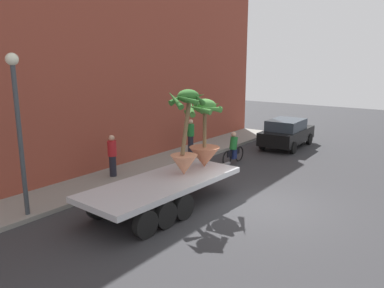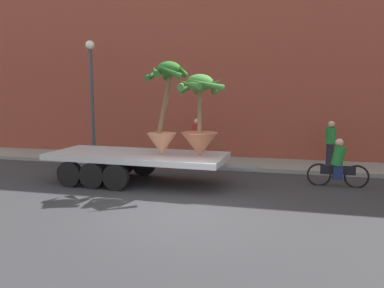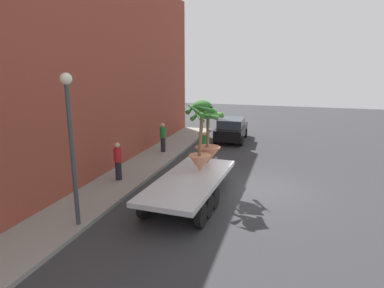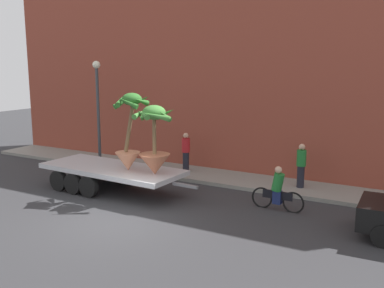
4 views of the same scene
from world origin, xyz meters
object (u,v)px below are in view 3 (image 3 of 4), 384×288
(street_lamp, at_px, (71,131))
(parked_car, at_px, (231,129))
(potted_palm_rear, at_px, (201,140))
(cyclist, at_px, (205,146))
(pedestrian_near_gate, at_px, (163,137))
(flatbed_trailer, at_px, (188,186))
(pedestrian_far_left, at_px, (118,161))
(potted_palm_middle, at_px, (208,139))

(street_lamp, bearing_deg, parked_car, -10.04)
(potted_palm_rear, distance_m, parked_car, 10.10)
(cyclist, relative_size, pedestrian_near_gate, 1.08)
(potted_palm_rear, bearing_deg, flatbed_trailer, 172.93)
(flatbed_trailer, bearing_deg, pedestrian_far_left, 69.20)
(flatbed_trailer, xyz_separation_m, potted_palm_middle, (2.36, -0.17, 1.30))
(potted_palm_rear, distance_m, potted_palm_middle, 1.12)
(parked_car, bearing_deg, potted_palm_rear, -177.10)
(parked_car, distance_m, pedestrian_near_gate, 5.68)
(pedestrian_near_gate, distance_m, street_lamp, 9.67)
(cyclist, xyz_separation_m, pedestrian_near_gate, (0.06, 2.57, 0.37))
(potted_palm_rear, bearing_deg, pedestrian_near_gate, 35.10)
(flatbed_trailer, height_order, potted_palm_middle, potted_palm_middle)
(flatbed_trailer, distance_m, potted_palm_rear, 1.97)
(potted_palm_rear, relative_size, potted_palm_middle, 1.16)
(potted_palm_middle, bearing_deg, parked_car, 3.38)
(parked_car, xyz_separation_m, street_lamp, (-14.06, 2.49, 2.40))
(flatbed_trailer, distance_m, pedestrian_near_gate, 7.49)
(potted_palm_rear, xyz_separation_m, potted_palm_middle, (1.10, -0.02, -0.21))
(cyclist, bearing_deg, parked_car, -8.01)
(parked_car, distance_m, street_lamp, 14.48)
(cyclist, height_order, street_lamp, street_lamp)
(potted_palm_middle, bearing_deg, street_lamp, 149.80)
(flatbed_trailer, bearing_deg, parked_car, 1.79)
(pedestrian_near_gate, distance_m, pedestrian_far_left, 5.17)
(potted_palm_rear, bearing_deg, pedestrian_far_left, 87.79)
(flatbed_trailer, height_order, street_lamp, street_lamp)
(pedestrian_near_gate, bearing_deg, cyclist, -91.45)
(potted_palm_middle, distance_m, cyclist, 4.53)
(parked_car, height_order, pedestrian_far_left, pedestrian_far_left)
(flatbed_trailer, xyz_separation_m, cyclist, (6.51, 1.02, -0.09))
(pedestrian_far_left, bearing_deg, potted_palm_rear, -92.21)
(potted_palm_middle, height_order, cyclist, potted_palm_middle)
(potted_palm_rear, height_order, pedestrian_far_left, potted_palm_rear)
(pedestrian_near_gate, bearing_deg, parked_car, -34.71)
(parked_car, bearing_deg, potted_palm_middle, -176.62)
(parked_car, xyz_separation_m, pedestrian_near_gate, (-4.67, 3.23, 0.22))
(pedestrian_near_gate, bearing_deg, street_lamp, -175.49)
(potted_palm_rear, height_order, pedestrian_near_gate, potted_palm_rear)
(potted_palm_middle, height_order, parked_car, potted_palm_middle)
(parked_car, xyz_separation_m, pedestrian_far_left, (-9.84, 3.33, 0.22))
(potted_palm_middle, bearing_deg, potted_palm_rear, 179.06)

